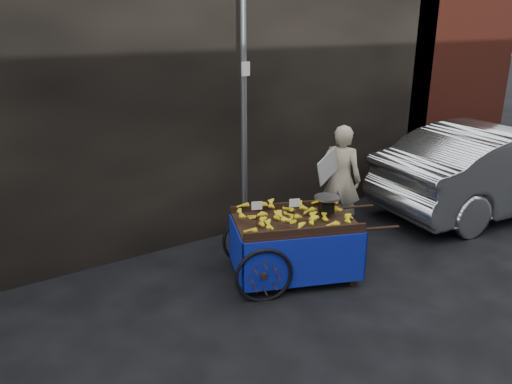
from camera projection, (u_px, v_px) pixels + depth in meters
ground at (281, 281)px, 6.05m from camera, size 80.00×80.00×0.00m
building_wall at (202, 55)px, 7.48m from camera, size 13.50×2.00×5.00m
street_pole at (244, 99)px, 6.57m from camera, size 0.12×0.10×4.00m
banana_cart at (291, 227)px, 5.94m from camera, size 2.16×1.54×1.07m
vendor at (341, 179)px, 7.26m from camera, size 0.95×0.70×1.60m
plastic_bag at (334, 229)px, 7.21m from camera, size 0.29×0.23×0.26m
parked_car at (499, 168)px, 8.12m from camera, size 4.48×2.08×1.42m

